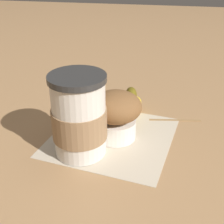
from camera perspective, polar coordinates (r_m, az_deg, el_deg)
ground_plane at (r=0.61m, az=-0.00°, el=-4.58°), size 3.00×3.00×0.00m
paper_napkin at (r=0.61m, az=-0.00°, el=-4.53°), size 0.26×0.26×0.00m
coffee_cup at (r=0.53m, az=-6.02°, el=-1.00°), size 0.10×0.10×0.15m
muffin at (r=0.58m, az=0.74°, el=-0.27°), size 0.10×0.10×0.09m
banana at (r=0.69m, az=3.14°, el=1.41°), size 0.15×0.07×0.03m
wooden_stirrer at (r=0.68m, az=11.45°, el=-1.44°), size 0.02×0.11×0.00m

